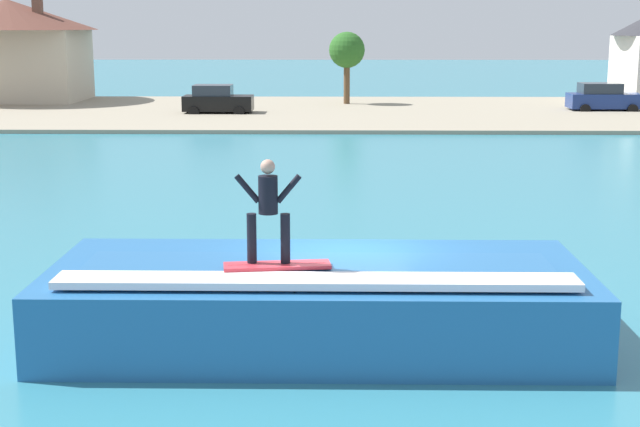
{
  "coord_description": "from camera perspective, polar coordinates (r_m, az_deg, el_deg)",
  "views": [
    {
      "loc": [
        -0.16,
        -16.58,
        5.43
      ],
      "look_at": [
        -0.46,
        1.35,
        1.78
      ],
      "focal_mm": 52.39,
      "sensor_mm": 36.0,
      "label": 1
    }
  ],
  "objects": [
    {
      "name": "car_near_shore",
      "position": [
        56.79,
        -6.31,
        6.9
      ],
      "size": [
        4.14,
        2.27,
        1.86
      ],
      "color": "black",
      "rests_on": "ground_plane"
    },
    {
      "name": "ground_plane",
      "position": [
        17.45,
        1.46,
        -6.64
      ],
      "size": [
        260.0,
        260.0,
        0.0
      ],
      "primitive_type": "plane",
      "color": "teal"
    },
    {
      "name": "wave_crest",
      "position": [
        16.25,
        -0.14,
        -5.41
      ],
      "size": [
        9.22,
        4.11,
        1.5
      ],
      "color": "#23609C",
      "rests_on": "ground_plane"
    },
    {
      "name": "surfer",
      "position": [
        15.25,
        -3.19,
        0.49
      ],
      "size": [
        1.1,
        0.32,
        1.73
      ],
      "color": "black",
      "rests_on": "surfboard"
    },
    {
      "name": "surfboard",
      "position": [
        15.4,
        -2.63,
        -3.19
      ],
      "size": [
        1.8,
        0.7,
        0.06
      ],
      "color": "#D8333F",
      "rests_on": "wave_crest"
    },
    {
      "name": "shoreline_bank",
      "position": [
        58.03,
        1.12,
        6.22
      ],
      "size": [
        120.0,
        22.15,
        0.2
      ],
      "color": "gray",
      "rests_on": "ground_plane"
    },
    {
      "name": "house_with_chimney",
      "position": [
        68.74,
        -18.49,
        9.91
      ],
      "size": [
        12.25,
        12.25,
        7.49
      ],
      "color": "beige",
      "rests_on": "ground_plane"
    },
    {
      "name": "tree_tall_bare",
      "position": [
        62.72,
        1.66,
        9.88
      ],
      "size": [
        2.38,
        2.38,
        4.94
      ],
      "color": "brown",
      "rests_on": "ground_plane"
    },
    {
      "name": "car_far_shore",
      "position": [
        60.78,
        16.93,
        6.77
      ],
      "size": [
        4.44,
        2.25,
        1.86
      ],
      "color": "navy",
      "rests_on": "ground_plane"
    }
  ]
}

